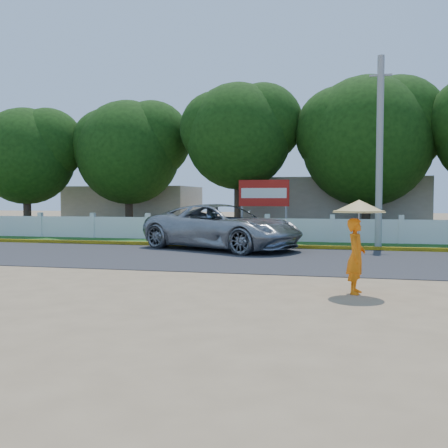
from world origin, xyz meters
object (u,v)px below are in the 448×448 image
object	(u,v)px
billboard	(264,196)
vehicle	(222,227)
utility_pole	(380,152)
monk_with_parasol	(357,233)

from	to	relation	value
billboard	vehicle	bearing A→B (deg)	-100.29
utility_pole	monk_with_parasol	world-z (taller)	utility_pole
monk_with_parasol	billboard	xyz separation A→B (m)	(-3.98, 13.44, 0.82)
utility_pole	vehicle	world-z (taller)	utility_pole
billboard	utility_pole	bearing A→B (deg)	-28.18
vehicle	billboard	world-z (taller)	billboard
monk_with_parasol	billboard	size ratio (longest dim) A/B	0.69
vehicle	utility_pole	bearing A→B (deg)	-45.70
utility_pole	vehicle	distance (m)	7.23
utility_pole	monk_with_parasol	size ratio (longest dim) A/B	3.90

